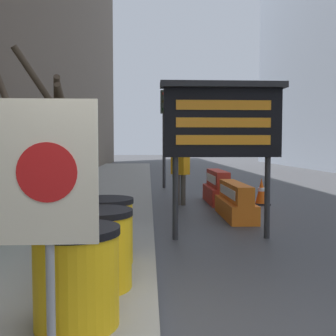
{
  "coord_description": "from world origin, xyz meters",
  "views": [
    {
      "loc": [
        -0.09,
        -2.83,
        1.63
      ],
      "look_at": [
        0.26,
        4.23,
        1.21
      ],
      "focal_mm": 42.0,
      "sensor_mm": 36.0,
      "label": 1
    }
  ],
  "objects_px": {
    "barrel_drum_foreground": "(77,276)",
    "traffic_cone_near": "(261,192)",
    "barrel_drum_middle": "(98,248)",
    "barrel_drum_back": "(105,231)",
    "message_board": "(222,122)",
    "traffic_light_near_curb": "(164,117)",
    "jersey_barrier_orange_near": "(235,202)",
    "warning_sign": "(48,187)",
    "pedestrian_worker": "(180,168)",
    "jersey_barrier_red_striped": "(218,189)"
  },
  "relations": [
    {
      "from": "warning_sign",
      "to": "traffic_cone_near",
      "type": "xyz_separation_m",
      "value": [
        3.73,
        7.88,
        -1.0
      ]
    },
    {
      "from": "barrel_drum_back",
      "to": "jersey_barrier_orange_near",
      "type": "height_order",
      "value": "barrel_drum_back"
    },
    {
      "from": "message_board",
      "to": "traffic_cone_near",
      "type": "xyz_separation_m",
      "value": [
        1.81,
        3.83,
        -1.66
      ]
    },
    {
      "from": "barrel_drum_foreground",
      "to": "jersey_barrier_orange_near",
      "type": "xyz_separation_m",
      "value": [
        2.52,
        5.49,
        -0.23
      ]
    },
    {
      "from": "barrel_drum_middle",
      "to": "jersey_barrier_red_striped",
      "type": "distance_m",
      "value": 7.32
    },
    {
      "from": "jersey_barrier_red_striped",
      "to": "traffic_light_near_curb",
      "type": "relative_size",
      "value": 0.51
    },
    {
      "from": "warning_sign",
      "to": "traffic_cone_near",
      "type": "bearing_deg",
      "value": 64.65
    },
    {
      "from": "barrel_drum_middle",
      "to": "barrel_drum_back",
      "type": "relative_size",
      "value": 1.0
    },
    {
      "from": "traffic_cone_near",
      "to": "traffic_light_near_curb",
      "type": "distance_m",
      "value": 5.41
    },
    {
      "from": "jersey_barrier_orange_near",
      "to": "barrel_drum_back",
      "type": "bearing_deg",
      "value": -122.99
    },
    {
      "from": "traffic_light_near_curb",
      "to": "jersey_barrier_orange_near",
      "type": "bearing_deg",
      "value": -77.52
    },
    {
      "from": "warning_sign",
      "to": "pedestrian_worker",
      "type": "relative_size",
      "value": 1.02
    },
    {
      "from": "barrel_drum_foreground",
      "to": "warning_sign",
      "type": "xyz_separation_m",
      "value": [
        -0.08,
        -0.53,
        0.78
      ]
    },
    {
      "from": "barrel_drum_foreground",
      "to": "barrel_drum_back",
      "type": "distance_m",
      "value": 1.68
    },
    {
      "from": "barrel_drum_back",
      "to": "traffic_light_near_curb",
      "type": "xyz_separation_m",
      "value": [
        1.13,
        9.89,
        2.07
      ]
    },
    {
      "from": "barrel_drum_foreground",
      "to": "pedestrian_worker",
      "type": "height_order",
      "value": "pedestrian_worker"
    },
    {
      "from": "jersey_barrier_red_striped",
      "to": "traffic_light_near_curb",
      "type": "height_order",
      "value": "traffic_light_near_curb"
    },
    {
      "from": "barrel_drum_middle",
      "to": "jersey_barrier_red_striped",
      "type": "xyz_separation_m",
      "value": [
        2.45,
        6.9,
        -0.17
      ]
    },
    {
      "from": "traffic_light_near_curb",
      "to": "message_board",
      "type": "bearing_deg",
      "value": -85.27
    },
    {
      "from": "barrel_drum_back",
      "to": "warning_sign",
      "type": "distance_m",
      "value": 2.35
    },
    {
      "from": "warning_sign",
      "to": "jersey_barrier_orange_near",
      "type": "relative_size",
      "value": 0.88
    },
    {
      "from": "barrel_drum_back",
      "to": "traffic_light_near_curb",
      "type": "distance_m",
      "value": 10.17
    },
    {
      "from": "jersey_barrier_orange_near",
      "to": "barrel_drum_middle",
      "type": "bearing_deg",
      "value": -117.79
    },
    {
      "from": "barrel_drum_foreground",
      "to": "warning_sign",
      "type": "bearing_deg",
      "value": -98.43
    },
    {
      "from": "message_board",
      "to": "traffic_light_near_curb",
      "type": "xyz_separation_m",
      "value": [
        -0.67,
        8.05,
        0.63
      ]
    },
    {
      "from": "barrel_drum_back",
      "to": "message_board",
      "type": "bearing_deg",
      "value": 45.68
    },
    {
      "from": "message_board",
      "to": "traffic_cone_near",
      "type": "bearing_deg",
      "value": 64.65
    },
    {
      "from": "barrel_drum_foreground",
      "to": "jersey_barrier_orange_near",
      "type": "height_order",
      "value": "barrel_drum_foreground"
    },
    {
      "from": "barrel_drum_foreground",
      "to": "barrel_drum_middle",
      "type": "distance_m",
      "value": 0.84
    },
    {
      "from": "traffic_cone_near",
      "to": "pedestrian_worker",
      "type": "xyz_separation_m",
      "value": [
        -2.22,
        0.02,
        0.66
      ]
    },
    {
      "from": "barrel_drum_back",
      "to": "traffic_cone_near",
      "type": "height_order",
      "value": "barrel_drum_back"
    },
    {
      "from": "barrel_drum_foreground",
      "to": "message_board",
      "type": "distance_m",
      "value": 4.22
    },
    {
      "from": "pedestrian_worker",
      "to": "traffic_cone_near",
      "type": "bearing_deg",
      "value": 43.75
    },
    {
      "from": "warning_sign",
      "to": "barrel_drum_middle",
      "type": "bearing_deg",
      "value": 83.91
    },
    {
      "from": "warning_sign",
      "to": "jersey_barrier_red_striped",
      "type": "height_order",
      "value": "warning_sign"
    },
    {
      "from": "warning_sign",
      "to": "traffic_light_near_curb",
      "type": "distance_m",
      "value": 12.23
    },
    {
      "from": "barrel_drum_middle",
      "to": "warning_sign",
      "type": "xyz_separation_m",
      "value": [
        -0.15,
        -1.37,
        0.78
      ]
    },
    {
      "from": "warning_sign",
      "to": "jersey_barrier_red_striped",
      "type": "relative_size",
      "value": 0.96
    },
    {
      "from": "barrel_drum_back",
      "to": "jersey_barrier_red_striped",
      "type": "xyz_separation_m",
      "value": [
        2.47,
        6.06,
        -0.17
      ]
    },
    {
      "from": "barrel_drum_middle",
      "to": "traffic_light_near_curb",
      "type": "relative_size",
      "value": 0.22
    },
    {
      "from": "jersey_barrier_orange_near",
      "to": "jersey_barrier_red_striped",
      "type": "distance_m",
      "value": 2.25
    },
    {
      "from": "message_board",
      "to": "jersey_barrier_red_striped",
      "type": "xyz_separation_m",
      "value": [
        0.68,
        4.22,
        -1.61
      ]
    },
    {
      "from": "traffic_cone_near",
      "to": "pedestrian_worker",
      "type": "height_order",
      "value": "pedestrian_worker"
    },
    {
      "from": "barrel_drum_foreground",
      "to": "traffic_cone_near",
      "type": "xyz_separation_m",
      "value": [
        3.65,
        7.34,
        -0.22
      ]
    },
    {
      "from": "barrel_drum_back",
      "to": "warning_sign",
      "type": "relative_size",
      "value": 0.46
    },
    {
      "from": "jersey_barrier_red_striped",
      "to": "traffic_light_near_curb",
      "type": "xyz_separation_m",
      "value": [
        -1.34,
        3.83,
        2.24
      ]
    },
    {
      "from": "barrel_drum_foreground",
      "to": "traffic_light_near_curb",
      "type": "relative_size",
      "value": 0.22
    },
    {
      "from": "warning_sign",
      "to": "message_board",
      "type": "xyz_separation_m",
      "value": [
        1.92,
        4.05,
        0.66
      ]
    },
    {
      "from": "traffic_light_near_curb",
      "to": "barrel_drum_back",
      "type": "bearing_deg",
      "value": -96.51
    },
    {
      "from": "message_board",
      "to": "pedestrian_worker",
      "type": "distance_m",
      "value": 3.99
    }
  ]
}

